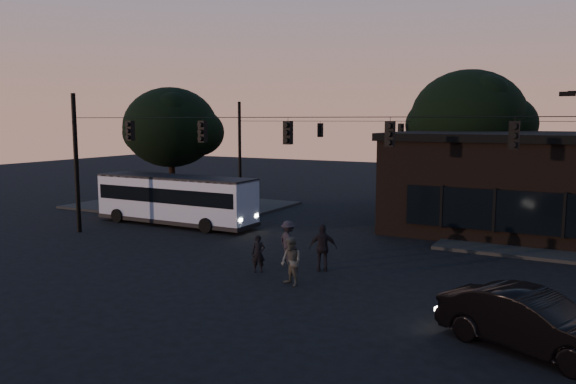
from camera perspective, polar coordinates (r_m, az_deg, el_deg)
The scene contains 13 objects.
ground at distance 21.44m, azimuth -5.16°, elevation -9.19°, with size 120.00×120.00×0.00m, color black.
sidewalk_far_left at distance 40.61m, azimuth -10.71°, elevation -1.31°, with size 14.00×10.00×0.15m, color black.
building at distance 33.33m, azimuth 24.12°, elevation 0.87°, with size 15.40×10.41×5.40m.
tree_behind at distance 39.79m, azimuth 17.83°, elevation 7.14°, with size 7.60×7.60×9.43m.
tree_left at distance 39.40m, azimuth -11.82°, elevation 6.43°, with size 6.40×6.40×8.30m.
signal_rig_near at distance 24.05m, azimuth 0.00°, elevation 3.42°, with size 26.24×0.30×7.50m.
signal_rig_far at distance 38.86m, azimuth 11.35°, elevation 4.42°, with size 26.24×0.30×7.50m.
bus at distance 33.30m, azimuth -11.37°, elevation -0.55°, with size 10.17×2.53×2.86m.
car at distance 16.46m, azimuth 23.52°, elevation -12.02°, with size 1.70×4.88×1.61m, color black.
pedestrian_a at distance 22.65m, azimuth -3.03°, elevation -6.28°, with size 0.55×0.36×1.52m, color black.
pedestrian_b at distance 20.83m, azimuth 0.32°, elevation -7.09°, with size 0.87×0.68×1.80m, color #3D3D38.
pedestrian_c at distance 22.79m, azimuth 3.57°, elevation -5.67°, with size 1.13×0.47×1.93m, color black.
pedestrian_d at distance 24.36m, azimuth 0.03°, elevation -5.00°, with size 1.14×0.66×1.77m, color black.
Camera 1 is at (11.43, -17.09, 6.09)m, focal length 35.00 mm.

